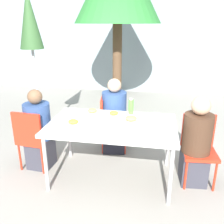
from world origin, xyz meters
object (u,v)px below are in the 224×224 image
Objects in this scene: chair_left at (32,136)px; salad_bowl at (140,133)px; bottle at (131,106)px; drinking_cup at (155,117)px; person_right at (196,144)px; chair_far at (109,120)px; person_left at (39,132)px; chair_right at (199,144)px; person_far at (114,118)px; closed_umbrella at (30,29)px.

chair_left is 1.50m from salad_bowl.
salad_bowl is (0.17, -0.67, -0.08)m from bottle.
bottle is at bearing 145.49° from drinking_cup.
person_right reaches higher than chair_far.
bottle is at bearing 18.94° from person_left.
person_right reaches higher than bottle.
bottle is at bearing -19.01° from chair_right.
chair_left is 4.36× the size of salad_bowl.
drinking_cup is (0.69, -0.60, 0.32)m from chair_far.
person_far is (0.09, -0.04, 0.04)m from chair_far.
person_right is at bearing 6.55° from chair_left.
bottle reaches higher than chair_right.
chair_right is 0.75× the size of person_right.
chair_far is 3.98× the size of bottle.
person_left is 1.13m from person_far.
closed_umbrella reaches higher than chair_right.
chair_far is at bearing 43.57° from person_left.
drinking_cup is at bearing 7.88° from person_left.
chair_right is 3.98× the size of bottle.
person_far reaches higher than chair_far.
chair_far is 1.80m from closed_umbrella.
closed_umbrella reaches higher than person_right.
chair_right reaches higher than salad_bowl.
closed_umbrella is (-0.36, 0.77, 1.31)m from person_left.
person_left reaches higher than drinking_cup.
person_left is at bearing -2.18° from chair_right.
person_far is at bearing 114.38° from salad_bowl.
closed_umbrella is at bearing 114.67° from chair_left.
person_right reaches higher than person_left.
person_left is 0.97× the size of person_far.
person_right is 10.50× the size of drinking_cup.
person_far is at bearing 39.27° from person_left.
salad_bowl is (-0.15, -0.45, -0.03)m from drinking_cup.
chair_right is (2.15, 0.14, 0.00)m from chair_left.
person_far reaches higher than chair_left.
person_right is at bearing 52.75° from chair_far.
person_right is 0.59m from drinking_cup.
person_far is 0.48× the size of closed_umbrella.
chair_left is 0.77× the size of person_left.
bottle is (0.28, -0.33, 0.32)m from person_far.
closed_umbrella reaches higher than person_far.
chair_far is 0.36× the size of closed_umbrella.
closed_umbrella is (-1.20, 0.10, 1.33)m from chair_far.
closed_umbrella is at bearing 120.00° from person_left.
person_left is at bearing 165.00° from salad_bowl.
chair_far is at bearing -121.86° from person_far.
chair_right is 2.88m from closed_umbrella.
salad_bowl is (1.44, -0.30, 0.29)m from chair_left.
person_left is 2.09m from chair_right.
chair_far is 0.64m from bottle.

